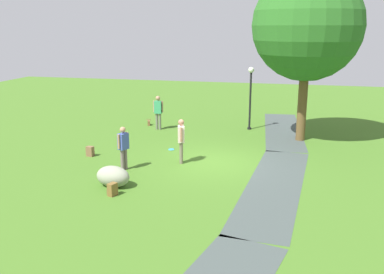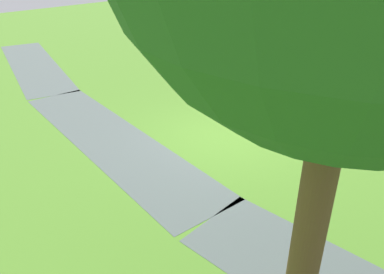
# 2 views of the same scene
# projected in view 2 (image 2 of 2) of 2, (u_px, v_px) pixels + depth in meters

# --- Properties ---
(ground_plane) EXTENTS (48.00, 48.00, 0.00)m
(ground_plane) POSITION_uv_depth(u_px,v_px,m) (228.00, 136.00, 10.03)
(ground_plane) COLOR #416C21
(footpath_segment_mid) EXTENTS (8.11, 2.38, 0.01)m
(footpath_segment_mid) POSITION_uv_depth(u_px,v_px,m) (111.00, 139.00, 9.88)
(footpath_segment_mid) COLOR #3E4845
(footpath_segment_mid) RESTS_ON ground
(footpath_segment_far) EXTENTS (8.19, 3.54, 0.01)m
(footpath_segment_far) POSITION_uv_depth(u_px,v_px,m) (34.00, 65.00, 15.76)
(footpath_segment_far) COLOR #3E4845
(footpath_segment_far) RESTS_ON ground
(lawn_boulder) EXTENTS (0.94, 1.27, 0.69)m
(lawn_boulder) POSITION_uv_depth(u_px,v_px,m) (213.00, 73.00, 13.67)
(lawn_boulder) COLOR gray
(lawn_boulder) RESTS_ON ground
(man_near_boulder) EXTENTS (0.49, 0.36, 1.60)m
(man_near_boulder) POSITION_uv_depth(u_px,v_px,m) (256.00, 66.00, 12.50)
(man_near_boulder) COLOR slate
(man_near_boulder) RESTS_ON ground
(passerby_on_path) EXTENTS (0.50, 0.33, 1.70)m
(passerby_on_path) POSITION_uv_depth(u_px,v_px,m) (250.00, 86.00, 10.56)
(passerby_on_path) COLOR #6E6552
(passerby_on_path) RESTS_ON ground
(backpack_by_boulder) EXTENTS (0.33, 0.33, 0.40)m
(backpack_by_boulder) POSITION_uv_depth(u_px,v_px,m) (193.00, 74.00, 14.05)
(backpack_by_boulder) COLOR brown
(backpack_by_boulder) RESTS_ON ground
(spare_backpack_on_lawn) EXTENTS (0.30, 0.31, 0.40)m
(spare_backpack_on_lawn) POSITION_uv_depth(u_px,v_px,m) (319.00, 83.00, 13.20)
(spare_backpack_on_lawn) COLOR brown
(spare_backpack_on_lawn) RESTS_ON ground
(frisbee_on_grass) EXTENTS (0.25, 0.25, 0.02)m
(frisbee_on_grass) POSITION_uv_depth(u_px,v_px,m) (315.00, 128.00, 10.46)
(frisbee_on_grass) COLOR #319BDA
(frisbee_on_grass) RESTS_ON ground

